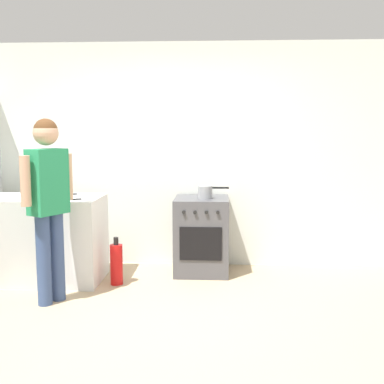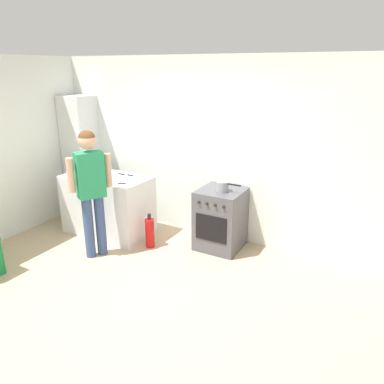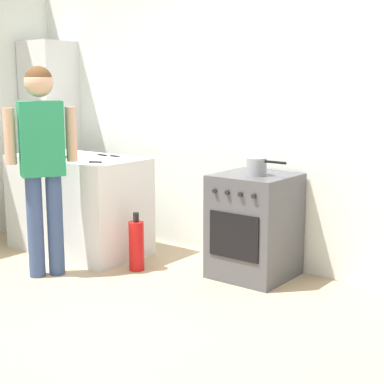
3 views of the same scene
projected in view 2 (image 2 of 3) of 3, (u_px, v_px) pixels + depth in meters
name	position (u px, v px, depth m)	size (l,w,h in m)	color
ground_plane	(132.00, 296.00, 4.19)	(8.00, 8.00, 0.00)	tan
back_wall	(211.00, 150.00, 5.39)	(6.00, 0.10, 2.60)	silver
counter_unit	(108.00, 205.00, 5.66)	(1.30, 0.70, 0.90)	silver
oven_left	(220.00, 219.00, 5.20)	(0.60, 0.62, 0.85)	#4C4C51
pot	(223.00, 187.00, 4.98)	(0.34, 0.16, 0.14)	gray
knife_paring	(132.00, 176.00, 5.54)	(0.21, 0.03, 0.01)	silver
knife_bread	(117.00, 173.00, 5.68)	(0.35, 0.08, 0.01)	silver
knife_chef	(93.00, 178.00, 5.42)	(0.28, 0.19, 0.01)	silver
knife_utility	(118.00, 184.00, 5.16)	(0.23, 0.15, 0.01)	silver
person	(91.00, 183.00, 4.78)	(0.34, 0.50, 1.70)	#384C7A
fire_extinguisher	(150.00, 233.00, 5.27)	(0.13, 0.13, 0.50)	red
larder_cabinet	(81.00, 156.00, 6.32)	(0.48, 0.44, 2.00)	silver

